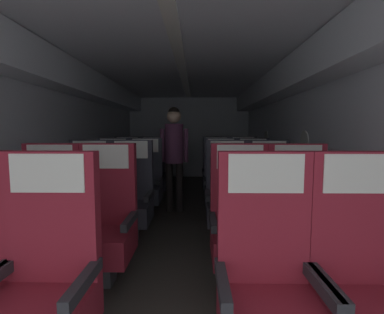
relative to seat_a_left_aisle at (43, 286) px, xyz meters
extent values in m
cube|color=#3D3833|center=(0.56, 2.27, -0.48)|extent=(3.45, 8.18, 0.02)
cube|color=silver|center=(-1.06, 2.27, 0.60)|extent=(0.08, 7.78, 2.15)
cube|color=silver|center=(2.19, 2.27, 0.60)|extent=(0.08, 7.78, 2.15)
cube|color=silver|center=(0.56, 2.27, 1.67)|extent=(3.33, 7.78, 0.06)
cube|color=silver|center=(0.56, 6.18, 0.60)|extent=(3.33, 0.06, 2.15)
cube|color=silver|center=(-0.85, 2.27, 1.45)|extent=(0.34, 7.47, 0.36)
cube|color=silver|center=(1.98, 2.27, 1.45)|extent=(0.34, 7.47, 0.36)
cube|color=white|center=(0.56, 2.27, 1.63)|extent=(0.12, 7.00, 0.02)
cylinder|color=white|center=(2.14, 2.27, 0.64)|extent=(0.01, 0.26, 0.26)
cylinder|color=white|center=(2.14, 4.22, 0.64)|extent=(0.01, 0.26, 0.26)
cube|color=maroon|center=(0.00, 0.13, 0.32)|extent=(0.48, 0.09, 0.70)
cube|color=#28282D|center=(0.23, -0.06, 0.06)|extent=(0.05, 0.40, 0.06)
cube|color=silver|center=(0.00, 0.08, 0.55)|extent=(0.38, 0.01, 0.20)
cube|color=maroon|center=(1.60, 0.14, 0.32)|extent=(0.48, 0.09, 0.70)
cube|color=#28282D|center=(1.37, -0.06, 0.06)|extent=(0.05, 0.40, 0.06)
cube|color=silver|center=(1.60, 0.09, 0.55)|extent=(0.38, 0.01, 0.20)
cube|color=maroon|center=(1.12, 0.14, 0.32)|extent=(0.48, 0.09, 0.70)
cube|color=#28282D|center=(1.35, -0.06, 0.06)|extent=(0.05, 0.40, 0.06)
cube|color=#28282D|center=(0.89, -0.06, 0.06)|extent=(0.05, 0.40, 0.06)
cube|color=silver|center=(1.12, 0.09, 0.55)|extent=(0.38, 0.01, 0.20)
cube|color=#38383D|center=(-0.46, 0.84, -0.36)|extent=(0.17, 0.17, 0.22)
cube|color=maroon|center=(-0.46, 0.84, -0.14)|extent=(0.48, 0.48, 0.22)
cube|color=maroon|center=(-0.46, 1.03, 0.32)|extent=(0.48, 0.09, 0.70)
cube|color=#28282D|center=(-0.23, 0.84, 0.06)|extent=(0.05, 0.40, 0.06)
cube|color=#28282D|center=(-0.69, 0.84, 0.06)|extent=(0.05, 0.40, 0.06)
cube|color=silver|center=(-0.46, 0.99, 0.55)|extent=(0.38, 0.01, 0.20)
cube|color=#38383D|center=(0.00, 0.85, -0.36)|extent=(0.17, 0.17, 0.22)
cube|color=maroon|center=(0.00, 0.85, -0.14)|extent=(0.48, 0.48, 0.22)
cube|color=maroon|center=(0.00, 1.04, 0.32)|extent=(0.48, 0.09, 0.70)
cube|color=#28282D|center=(0.23, 0.85, 0.06)|extent=(0.05, 0.40, 0.06)
cube|color=#28282D|center=(-0.23, 0.85, 0.06)|extent=(0.05, 0.40, 0.06)
cube|color=silver|center=(0.00, 1.00, 0.55)|extent=(0.38, 0.01, 0.20)
cube|color=#38383D|center=(1.60, 0.82, -0.36)|extent=(0.17, 0.17, 0.22)
cube|color=maroon|center=(1.60, 0.82, -0.14)|extent=(0.48, 0.48, 0.22)
cube|color=maroon|center=(1.60, 1.02, 0.32)|extent=(0.48, 0.09, 0.70)
cube|color=#28282D|center=(1.83, 0.82, 0.06)|extent=(0.05, 0.40, 0.06)
cube|color=#28282D|center=(1.37, 0.82, 0.06)|extent=(0.05, 0.40, 0.06)
cube|color=silver|center=(1.60, 0.97, 0.55)|extent=(0.38, 0.01, 0.20)
cube|color=#38383D|center=(1.13, 0.84, -0.36)|extent=(0.17, 0.17, 0.22)
cube|color=maroon|center=(1.13, 0.84, -0.14)|extent=(0.48, 0.48, 0.22)
cube|color=maroon|center=(1.13, 1.04, 0.32)|extent=(0.48, 0.09, 0.70)
cube|color=#28282D|center=(1.35, 0.84, 0.06)|extent=(0.05, 0.40, 0.06)
cube|color=#28282D|center=(0.90, 0.84, 0.06)|extent=(0.05, 0.40, 0.06)
cube|color=silver|center=(1.13, 0.99, 0.55)|extent=(0.38, 0.01, 0.20)
cube|color=#38383D|center=(-0.47, 1.71, -0.36)|extent=(0.17, 0.17, 0.22)
cube|color=#33333D|center=(-0.47, 1.71, -0.14)|extent=(0.48, 0.48, 0.22)
cube|color=#33333D|center=(-0.47, 1.91, 0.32)|extent=(0.48, 0.09, 0.70)
cube|color=#28282D|center=(-0.24, 1.71, 0.06)|extent=(0.05, 0.40, 0.06)
cube|color=#28282D|center=(-0.70, 1.71, 0.06)|extent=(0.05, 0.40, 0.06)
cube|color=silver|center=(-0.47, 1.86, 0.55)|extent=(0.38, 0.01, 0.20)
cube|color=#38383D|center=(0.01, 1.71, -0.36)|extent=(0.17, 0.17, 0.22)
cube|color=#33333D|center=(0.01, 1.71, -0.14)|extent=(0.48, 0.48, 0.22)
cube|color=#33333D|center=(0.01, 1.91, 0.32)|extent=(0.48, 0.09, 0.70)
cube|color=#28282D|center=(0.24, 1.71, 0.06)|extent=(0.05, 0.40, 0.06)
cube|color=#28282D|center=(-0.22, 1.71, 0.06)|extent=(0.05, 0.40, 0.06)
cube|color=silver|center=(0.01, 1.86, 0.55)|extent=(0.38, 0.01, 0.20)
cube|color=#38383D|center=(1.60, 1.72, -0.36)|extent=(0.17, 0.17, 0.22)
cube|color=#33333D|center=(1.60, 1.72, -0.14)|extent=(0.48, 0.48, 0.22)
cube|color=#33333D|center=(1.60, 1.92, 0.32)|extent=(0.48, 0.09, 0.70)
cube|color=#28282D|center=(1.82, 1.72, 0.06)|extent=(0.05, 0.40, 0.06)
cube|color=#28282D|center=(1.37, 1.72, 0.06)|extent=(0.05, 0.40, 0.06)
cube|color=silver|center=(1.60, 1.87, 0.55)|extent=(0.38, 0.01, 0.20)
cube|color=#38383D|center=(1.12, 1.74, -0.36)|extent=(0.17, 0.17, 0.22)
cube|color=#33333D|center=(1.12, 1.74, -0.14)|extent=(0.48, 0.48, 0.22)
cube|color=#33333D|center=(1.12, 1.94, 0.32)|extent=(0.48, 0.09, 0.70)
cube|color=#28282D|center=(1.35, 1.74, 0.06)|extent=(0.05, 0.40, 0.06)
cube|color=#28282D|center=(0.89, 1.74, 0.06)|extent=(0.05, 0.40, 0.06)
cube|color=silver|center=(1.12, 1.89, 0.55)|extent=(0.38, 0.01, 0.20)
cube|color=#38383D|center=(-0.47, 2.62, -0.36)|extent=(0.17, 0.17, 0.22)
cube|color=#33333D|center=(-0.47, 2.62, -0.14)|extent=(0.48, 0.48, 0.22)
cube|color=#33333D|center=(-0.47, 2.82, 0.32)|extent=(0.48, 0.09, 0.70)
cube|color=#28282D|center=(-0.24, 2.62, 0.06)|extent=(0.05, 0.40, 0.06)
cube|color=#28282D|center=(-0.70, 2.62, 0.06)|extent=(0.05, 0.40, 0.06)
cube|color=silver|center=(-0.47, 2.77, 0.55)|extent=(0.38, 0.01, 0.20)
cube|color=#38383D|center=(0.01, 2.63, -0.36)|extent=(0.17, 0.17, 0.22)
cube|color=#33333D|center=(0.01, 2.63, -0.14)|extent=(0.48, 0.48, 0.22)
cube|color=#33333D|center=(0.01, 2.82, 0.32)|extent=(0.48, 0.09, 0.70)
cube|color=#28282D|center=(0.24, 2.63, 0.06)|extent=(0.05, 0.40, 0.06)
cube|color=#28282D|center=(-0.22, 2.63, 0.06)|extent=(0.05, 0.40, 0.06)
cube|color=silver|center=(0.01, 2.78, 0.55)|extent=(0.38, 0.01, 0.20)
cube|color=#38383D|center=(1.59, 2.62, -0.36)|extent=(0.17, 0.17, 0.22)
cube|color=#33333D|center=(1.59, 2.62, -0.14)|extent=(0.48, 0.48, 0.22)
cube|color=#33333D|center=(1.59, 2.82, 0.32)|extent=(0.48, 0.09, 0.70)
cube|color=#28282D|center=(1.82, 2.62, 0.06)|extent=(0.05, 0.40, 0.06)
cube|color=#28282D|center=(1.37, 2.62, 0.06)|extent=(0.05, 0.40, 0.06)
cube|color=silver|center=(1.59, 2.77, 0.55)|extent=(0.38, 0.01, 0.20)
cube|color=#38383D|center=(1.12, 2.62, -0.36)|extent=(0.17, 0.17, 0.22)
cube|color=#33333D|center=(1.12, 2.62, -0.14)|extent=(0.48, 0.48, 0.22)
cube|color=#33333D|center=(1.12, 2.82, 0.32)|extent=(0.48, 0.09, 0.70)
cube|color=#28282D|center=(1.35, 2.62, 0.06)|extent=(0.05, 0.40, 0.06)
cube|color=#28282D|center=(0.89, 2.62, 0.06)|extent=(0.05, 0.40, 0.06)
cube|color=silver|center=(1.12, 2.77, 0.55)|extent=(0.38, 0.01, 0.20)
cube|color=#38383D|center=(-0.48, 3.51, -0.36)|extent=(0.17, 0.17, 0.22)
cube|color=#33333D|center=(-0.48, 3.51, -0.14)|extent=(0.48, 0.48, 0.22)
cube|color=#33333D|center=(-0.48, 3.70, 0.32)|extent=(0.48, 0.09, 0.70)
cube|color=#28282D|center=(-0.25, 3.51, 0.06)|extent=(0.05, 0.40, 0.06)
cube|color=#28282D|center=(-0.70, 3.51, 0.06)|extent=(0.05, 0.40, 0.06)
cube|color=silver|center=(-0.48, 3.65, 0.55)|extent=(0.38, 0.01, 0.20)
cube|color=#38383D|center=(0.00, 3.51, -0.36)|extent=(0.17, 0.17, 0.22)
cube|color=#33333D|center=(0.00, 3.51, -0.14)|extent=(0.48, 0.48, 0.22)
cube|color=#33333D|center=(0.00, 3.71, 0.32)|extent=(0.48, 0.09, 0.70)
cube|color=#28282D|center=(0.23, 3.51, 0.06)|extent=(0.05, 0.40, 0.06)
cube|color=#28282D|center=(-0.23, 3.51, 0.06)|extent=(0.05, 0.40, 0.06)
cube|color=silver|center=(0.00, 3.66, 0.55)|extent=(0.38, 0.01, 0.20)
cube|color=#38383D|center=(1.61, 3.53, -0.36)|extent=(0.17, 0.17, 0.22)
cube|color=#33333D|center=(1.61, 3.53, -0.14)|extent=(0.48, 0.48, 0.22)
cube|color=#33333D|center=(1.61, 3.73, 0.32)|extent=(0.48, 0.09, 0.70)
cube|color=#28282D|center=(1.84, 3.53, 0.06)|extent=(0.05, 0.40, 0.06)
cube|color=#28282D|center=(1.38, 3.53, 0.06)|extent=(0.05, 0.40, 0.06)
cube|color=silver|center=(1.61, 3.68, 0.55)|extent=(0.38, 0.01, 0.20)
cube|color=#38383D|center=(1.12, 3.51, -0.36)|extent=(0.17, 0.17, 0.22)
cube|color=#33333D|center=(1.12, 3.51, -0.14)|extent=(0.48, 0.48, 0.22)
cube|color=#33333D|center=(1.12, 3.71, 0.32)|extent=(0.48, 0.09, 0.70)
cube|color=#28282D|center=(1.35, 3.51, 0.06)|extent=(0.05, 0.40, 0.06)
cube|color=#28282D|center=(0.89, 3.51, 0.06)|extent=(0.05, 0.40, 0.06)
cube|color=silver|center=(1.12, 3.66, 0.55)|extent=(0.38, 0.01, 0.20)
cylinder|color=black|center=(0.34, 2.91, -0.09)|extent=(0.11, 0.11, 0.76)
cylinder|color=black|center=(0.50, 2.91, -0.09)|extent=(0.11, 0.11, 0.76)
cylinder|color=#5B2D4C|center=(0.42, 2.91, 0.58)|extent=(0.28, 0.28, 0.59)
cylinder|color=#5B2D4C|center=(0.24, 2.91, 0.55)|extent=(0.07, 0.07, 0.50)
cylinder|color=#5B2D4C|center=(0.60, 2.91, 0.55)|extent=(0.07, 0.07, 0.50)
sphere|color=tan|center=(0.42, 2.91, 0.99)|extent=(0.21, 0.21, 0.21)
sphere|color=black|center=(0.42, 2.91, 1.03)|extent=(0.18, 0.18, 0.18)
camera|label=1|loc=(0.76, -1.30, 0.77)|focal=25.97mm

